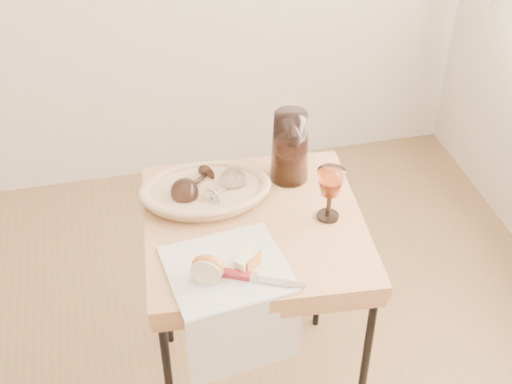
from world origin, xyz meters
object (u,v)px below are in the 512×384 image
object	(u,v)px
goblet_lying_a	(194,184)
wine_goblet	(330,194)
pitcher	(290,146)
side_table	(255,316)
bread_basket	(206,193)
tea_towel	(227,268)
table_knife	(257,278)
goblet_lying_b	(224,188)
apple_half	(208,267)

from	to	relation	value
goblet_lying_a	wine_goblet	size ratio (longest dim) A/B	0.82
pitcher	side_table	bearing A→B (deg)	-137.84
pitcher	wine_goblet	world-z (taller)	pitcher
side_table	bread_basket	distance (m)	0.45
bread_basket	goblet_lying_a	distance (m)	0.04
tea_towel	bread_basket	world-z (taller)	bread_basket
goblet_lying_a	pitcher	world-z (taller)	pitcher
table_knife	goblet_lying_b	bearing A→B (deg)	118.90
tea_towel	wine_goblet	world-z (taller)	wine_goblet
wine_goblet	apple_half	bearing A→B (deg)	-155.35
side_table	goblet_lying_b	xyz separation A→B (m)	(-0.07, 0.11, 0.44)
bread_basket	wine_goblet	bearing A→B (deg)	-23.31
goblet_lying_a	goblet_lying_b	xyz separation A→B (m)	(0.08, -0.03, -0.00)
table_knife	tea_towel	bearing A→B (deg)	162.22
apple_half	goblet_lying_a	bearing A→B (deg)	110.72
goblet_lying_a	tea_towel	bearing A→B (deg)	51.60
wine_goblet	bread_basket	bearing A→B (deg)	154.62
goblet_lying_a	table_knife	xyz separation A→B (m)	(0.10, -0.37, -0.04)
tea_towel	pitcher	bearing A→B (deg)	46.24
goblet_lying_a	pitcher	distance (m)	0.30
pitcher	goblet_lying_a	bearing A→B (deg)	179.41
tea_towel	table_knife	world-z (taller)	table_knife
goblet_lying_a	pitcher	bearing A→B (deg)	143.17
wine_goblet	pitcher	bearing A→B (deg)	105.58
tea_towel	table_knife	distance (m)	0.09
side_table	table_knife	size ratio (longest dim) A/B	3.45
side_table	goblet_lying_a	xyz separation A→B (m)	(-0.15, 0.14, 0.44)
bread_basket	apple_half	size ratio (longest dim) A/B	3.95
tea_towel	apple_half	size ratio (longest dim) A/B	3.59
pitcher	wine_goblet	size ratio (longest dim) A/B	1.62
side_table	tea_towel	size ratio (longest dim) A/B	2.55
goblet_lying_a	goblet_lying_b	world-z (taller)	goblet_lying_a
tea_towel	wine_goblet	xyz separation A→B (m)	(0.32, 0.14, 0.08)
tea_towel	goblet_lying_a	xyz separation A→B (m)	(-0.03, 0.31, 0.05)
bread_basket	goblet_lying_a	xyz separation A→B (m)	(-0.03, 0.01, 0.03)
goblet_lying_b	apple_half	distance (m)	0.32
side_table	apple_half	size ratio (longest dim) A/B	9.16
wine_goblet	table_knife	xyz separation A→B (m)	(-0.25, -0.20, -0.07)
tea_towel	pitcher	xyz separation A→B (m)	(0.26, 0.35, 0.11)
side_table	goblet_lying_b	size ratio (longest dim) A/B	6.16
side_table	tea_towel	distance (m)	0.44
wine_goblet	table_knife	distance (m)	0.33
goblet_lying_b	tea_towel	bearing A→B (deg)	-142.10
apple_half	tea_towel	bearing A→B (deg)	51.65
goblet_lying_b	goblet_lying_a	bearing A→B (deg)	113.68
table_knife	side_table	bearing A→B (deg)	104.32
side_table	goblet_lying_b	bearing A→B (deg)	122.05
tea_towel	goblet_lying_a	bearing A→B (deg)	89.04
table_knife	apple_half	bearing A→B (deg)	-170.38
tea_towel	table_knife	size ratio (longest dim) A/B	1.35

